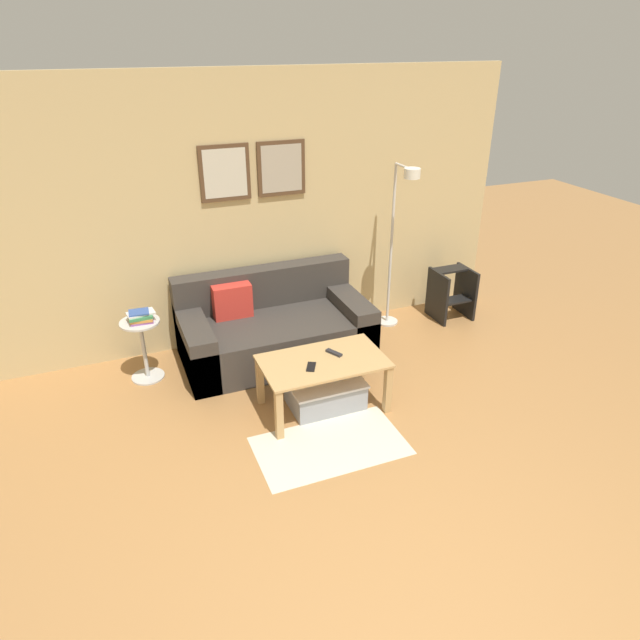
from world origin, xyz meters
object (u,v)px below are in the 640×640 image
at_px(couch, 273,329).
at_px(cell_phone, 311,367).
at_px(remote_control, 334,353).
at_px(storage_bin, 325,393).
at_px(book_stack, 141,316).
at_px(floor_lamp, 399,233).
at_px(coffee_table, 323,369).
at_px(step_stool, 452,293).
at_px(side_table, 143,344).

relative_size(couch, cell_phone, 12.51).
height_order(couch, remote_control, couch).
bearing_deg(remote_control, storage_bin, 177.24).
xyz_separation_m(storage_bin, book_stack, (-1.32, 0.99, 0.50)).
bearing_deg(remote_control, book_stack, 118.66).
bearing_deg(cell_phone, floor_lamp, 67.07).
xyz_separation_m(coffee_table, floor_lamp, (1.23, 1.05, 0.68)).
relative_size(book_stack, step_stool, 0.45).
height_order(remote_control, step_stool, step_stool).
xyz_separation_m(coffee_table, cell_phone, (-0.13, -0.06, 0.08)).
relative_size(coffee_table, remote_control, 6.69).
height_order(remote_control, cell_phone, remote_control).
distance_m(storage_bin, book_stack, 1.72).
height_order(cell_phone, step_stool, step_stool).
relative_size(cell_phone, step_stool, 0.26).
distance_m(storage_bin, remote_control, 0.36).
bearing_deg(couch, coffee_table, -83.77).
relative_size(coffee_table, step_stool, 1.84).
bearing_deg(couch, floor_lamp, 2.24).
relative_size(storage_bin, remote_control, 4.13).
distance_m(storage_bin, step_stool, 2.17).
distance_m(floor_lamp, book_stack, 2.55).
bearing_deg(coffee_table, side_table, 142.13).
bearing_deg(book_stack, side_table, 167.25).
bearing_deg(cell_phone, coffee_table, 54.49).
bearing_deg(book_stack, step_stool, 0.72).
relative_size(coffee_table, book_stack, 4.08).
xyz_separation_m(coffee_table, remote_control, (0.12, 0.06, 0.09)).
height_order(couch, storage_bin, couch).
bearing_deg(book_stack, couch, -0.87).
xyz_separation_m(coffee_table, side_table, (-1.30, 1.01, -0.03)).
distance_m(side_table, step_stool, 3.23).
distance_m(couch, step_stool, 2.04).
bearing_deg(remote_control, step_stool, 1.33).
bearing_deg(coffee_table, step_stool, 28.58).
relative_size(storage_bin, side_table, 1.09).
distance_m(coffee_table, side_table, 1.65).
xyz_separation_m(side_table, book_stack, (0.02, -0.00, 0.27)).
bearing_deg(step_stool, side_table, -179.35).
height_order(storage_bin, step_stool, step_stool).
bearing_deg(step_stool, floor_lamp, -179.50).
xyz_separation_m(floor_lamp, book_stack, (-2.52, -0.03, -0.43)).
xyz_separation_m(book_stack, step_stool, (3.22, 0.04, -0.33)).
bearing_deg(couch, book_stack, 179.13).
bearing_deg(step_stool, coffee_table, -151.42).
relative_size(side_table, remote_control, 3.80).
bearing_deg(step_stool, cell_phone, -151.53).
distance_m(couch, storage_bin, 0.99).
height_order(coffee_table, storage_bin, coffee_table).
distance_m(remote_control, cell_phone, 0.28).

